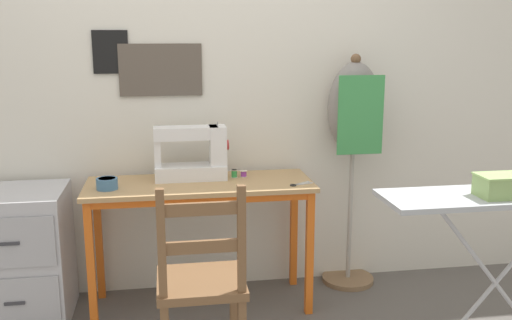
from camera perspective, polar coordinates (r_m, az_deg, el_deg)
wall_back at (r=3.35m, az=-6.20°, el=8.14°), size 10.00×0.07×2.55m
sewing_table at (r=3.16m, az=-5.61°, el=-3.98°), size 1.24×0.47×0.73m
sewing_machine at (r=3.19m, az=-6.15°, el=0.55°), size 0.41×0.16×0.32m
fabric_bowl at (r=3.09m, az=-14.67°, el=-2.28°), size 0.11×0.11×0.06m
scissors at (r=3.09m, az=4.20°, el=-2.45°), size 0.14×0.09×0.01m
thread_spool_near_machine at (r=3.23m, az=-2.20°, el=-1.37°), size 0.04×0.04×0.04m
thread_spool_mid_table at (r=3.25m, az=-1.25°, el=-1.37°), size 0.04×0.04×0.04m
wooden_chair at (r=2.67m, az=-5.51°, el=-12.09°), size 0.40×0.38×0.90m
filing_cabinet at (r=3.35m, az=-22.25°, el=-8.85°), size 0.47×0.48×0.72m
dress_form at (r=3.43m, az=9.74°, el=3.76°), size 0.32×0.32×1.41m
ironing_board at (r=2.77m, az=23.47°, el=-4.03°), size 1.10×0.33×0.84m
storage_box at (r=2.68m, az=23.21°, el=-2.38°), size 0.20×0.14×0.10m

